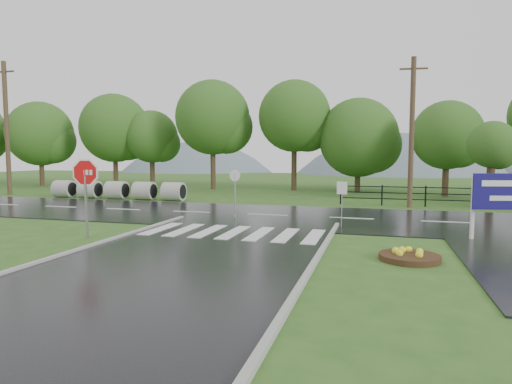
% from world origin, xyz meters
% --- Properties ---
extents(ground, '(120.00, 120.00, 0.00)m').
position_xyz_m(ground, '(0.00, 0.00, 0.00)').
color(ground, '#315C1E').
rests_on(ground, ground).
extents(main_road, '(90.00, 8.00, 0.04)m').
position_xyz_m(main_road, '(0.00, 10.00, 0.00)').
color(main_road, black).
rests_on(main_road, ground).
extents(walkway, '(2.20, 11.00, 0.04)m').
position_xyz_m(walkway, '(8.50, 4.00, 0.00)').
color(walkway, black).
rests_on(walkway, ground).
extents(crosswalk, '(6.50, 2.80, 0.02)m').
position_xyz_m(crosswalk, '(0.00, 5.00, 0.06)').
color(crosswalk, silver).
rests_on(crosswalk, ground).
extents(curb_right, '(0.15, 24.00, 0.12)m').
position_xyz_m(curb_right, '(3.55, -4.00, 0.00)').
color(curb_right, '#A3A39B').
rests_on(curb_right, ground).
extents(fence_west, '(9.58, 0.08, 1.20)m').
position_xyz_m(fence_west, '(7.75, 16.00, 0.72)').
color(fence_west, black).
rests_on(fence_west, ground).
extents(hills, '(102.00, 48.00, 48.00)m').
position_xyz_m(hills, '(3.49, 65.00, -15.54)').
color(hills, slate).
rests_on(hills, ground).
extents(treeline, '(83.20, 5.20, 10.00)m').
position_xyz_m(treeline, '(1.00, 24.00, 0.00)').
color(treeline, '#2B5A1C').
rests_on(treeline, ground).
extents(culvert_pipes, '(9.70, 1.20, 1.20)m').
position_xyz_m(culvert_pipes, '(-11.72, 15.00, 0.60)').
color(culvert_pipes, '#9E9B93').
rests_on(culvert_pipes, ground).
extents(stop_sign, '(1.32, 0.21, 2.99)m').
position_xyz_m(stop_sign, '(-4.73, 2.83, 2.06)').
color(stop_sign, '#939399').
rests_on(stop_sign, ground).
extents(flower_bed, '(1.66, 1.66, 0.33)m').
position_xyz_m(flower_bed, '(6.03, 2.54, 0.12)').
color(flower_bed, '#332111').
rests_on(flower_bed, ground).
extents(reg_sign_small, '(0.41, 0.09, 1.87)m').
position_xyz_m(reg_sign_small, '(3.75, 7.46, 1.35)').
color(reg_sign_small, '#939399').
rests_on(reg_sign_small, ground).
extents(reg_sign_round, '(0.53, 0.09, 2.26)m').
position_xyz_m(reg_sign_round, '(-1.19, 8.68, 1.43)').
color(reg_sign_round, '#939399').
rests_on(reg_sign_round, ground).
extents(utility_pole_west, '(1.73, 0.32, 9.74)m').
position_xyz_m(utility_pole_west, '(-21.22, 15.50, 4.95)').
color(utility_pole_west, '#473523').
rests_on(utility_pole_west, ground).
extents(utility_pole_east, '(1.48, 0.28, 8.31)m').
position_xyz_m(utility_pole_east, '(6.87, 15.50, 4.22)').
color(utility_pole_east, '#473523').
rests_on(utility_pole_east, ground).
extents(entrance_tree_left, '(2.69, 2.69, 4.89)m').
position_xyz_m(entrance_tree_left, '(11.37, 17.50, 3.50)').
color(entrance_tree_left, '#3D2B1C').
rests_on(entrance_tree_left, ground).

